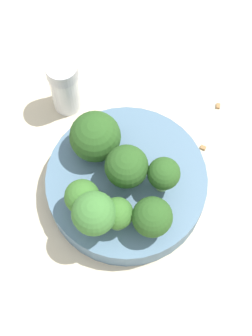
# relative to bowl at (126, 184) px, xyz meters

# --- Properties ---
(ground_plane) EXTENTS (3.00, 3.00, 0.00)m
(ground_plane) POSITION_rel_bowl_xyz_m (0.00, 0.00, -0.02)
(ground_plane) COLOR beige
(bowl) EXTENTS (0.18, 0.18, 0.03)m
(bowl) POSITION_rel_bowl_xyz_m (0.00, 0.00, 0.00)
(bowl) COLOR slate
(bowl) RESTS_ON ground_plane
(broccoli_floret_0) EXTENTS (0.05, 0.05, 0.06)m
(broccoli_floret_0) POSITION_rel_bowl_xyz_m (0.00, 0.00, 0.05)
(broccoli_floret_0) COLOR #84AD66
(broccoli_floret_0) RESTS_ON bowl
(broccoli_floret_1) EXTENTS (0.03, 0.03, 0.05)m
(broccoli_floret_1) POSITION_rel_bowl_xyz_m (-0.01, -0.04, 0.05)
(broccoli_floret_1) COLOR #84AD66
(broccoli_floret_1) RESTS_ON bowl
(broccoli_floret_2) EXTENTS (0.06, 0.06, 0.06)m
(broccoli_floret_2) POSITION_rel_bowl_xyz_m (0.04, 0.03, 0.05)
(broccoli_floret_2) COLOR #7A9E5B
(broccoli_floret_2) RESTS_ON bowl
(broccoli_floret_3) EXTENTS (0.04, 0.04, 0.05)m
(broccoli_floret_3) POSITION_rel_bowl_xyz_m (-0.05, -0.03, 0.05)
(broccoli_floret_3) COLOR #7A9E5B
(broccoli_floret_3) RESTS_ON bowl
(broccoli_floret_4) EXTENTS (0.03, 0.03, 0.05)m
(broccoli_floret_4) POSITION_rel_bowl_xyz_m (-0.05, 0.01, 0.04)
(broccoli_floret_4) COLOR #84AD66
(broccoli_floret_4) RESTS_ON bowl
(broccoli_floret_5) EXTENTS (0.05, 0.05, 0.06)m
(broccoli_floret_5) POSITION_rel_bowl_xyz_m (-0.05, 0.03, 0.05)
(broccoli_floret_5) COLOR #7A9E5B
(broccoli_floret_5) RESTS_ON bowl
(broccoli_floret_6) EXTENTS (0.04, 0.04, 0.05)m
(broccoli_floret_6) POSITION_rel_bowl_xyz_m (-0.03, 0.04, 0.05)
(broccoli_floret_6) COLOR #8EB770
(broccoli_floret_6) RESTS_ON bowl
(pepper_shaker) EXTENTS (0.04, 0.04, 0.08)m
(pepper_shaker) POSITION_rel_bowl_xyz_m (0.11, 0.07, 0.03)
(pepper_shaker) COLOR silver
(pepper_shaker) RESTS_ON ground_plane
(almond_crumb_0) EXTENTS (0.01, 0.01, 0.01)m
(almond_crumb_0) POSITION_rel_bowl_xyz_m (0.05, -0.09, -0.01)
(almond_crumb_0) COLOR olive
(almond_crumb_0) RESTS_ON ground_plane
(almond_crumb_1) EXTENTS (0.01, 0.01, 0.01)m
(almond_crumb_1) POSITION_rel_bowl_xyz_m (0.11, -0.11, -0.01)
(almond_crumb_1) COLOR olive
(almond_crumb_1) RESTS_ON ground_plane
(almond_crumb_2) EXTENTS (0.01, 0.01, 0.01)m
(almond_crumb_2) POSITION_rel_bowl_xyz_m (0.07, 0.07, -0.01)
(almond_crumb_2) COLOR #AD7F4C
(almond_crumb_2) RESTS_ON ground_plane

